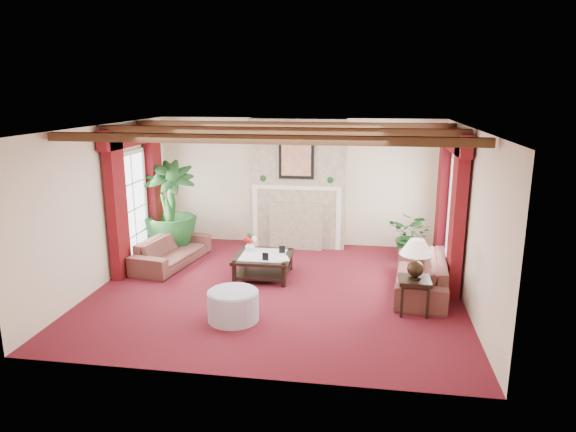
% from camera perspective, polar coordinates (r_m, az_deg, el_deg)
% --- Properties ---
extents(floor, '(6.00, 6.00, 0.00)m').
position_cam_1_polar(floor, '(8.73, -1.20, -8.13)').
color(floor, '#4D0D18').
rests_on(floor, ground).
extents(ceiling, '(6.00, 6.00, 0.00)m').
position_cam_1_polar(ceiling, '(8.11, -1.30, 9.84)').
color(ceiling, white).
rests_on(ceiling, floor).
extents(back_wall, '(6.00, 0.02, 2.70)m').
position_cam_1_polar(back_wall, '(10.98, 1.22, 3.79)').
color(back_wall, beige).
rests_on(back_wall, ground).
extents(left_wall, '(0.02, 5.50, 2.70)m').
position_cam_1_polar(left_wall, '(9.30, -19.77, 1.13)').
color(left_wall, beige).
rests_on(left_wall, ground).
extents(right_wall, '(0.02, 5.50, 2.70)m').
position_cam_1_polar(right_wall, '(8.35, 19.47, -0.22)').
color(right_wall, beige).
rests_on(right_wall, ground).
extents(ceiling_beams, '(6.00, 3.00, 0.12)m').
position_cam_1_polar(ceiling_beams, '(8.12, -1.30, 9.42)').
color(ceiling_beams, '#351E10').
rests_on(ceiling_beams, ceiling).
extents(fireplace, '(2.00, 0.52, 2.70)m').
position_cam_1_polar(fireplace, '(10.63, 1.12, 10.79)').
color(fireplace, tan).
rests_on(fireplace, ground).
extents(french_door_left, '(0.10, 1.10, 2.16)m').
position_cam_1_polar(french_door_left, '(10.04, -17.30, 6.73)').
color(french_door_left, white).
rests_on(french_door_left, ground).
extents(french_door_right, '(0.10, 1.10, 2.16)m').
position_cam_1_polar(french_door_right, '(9.18, 18.56, 6.02)').
color(french_door_right, white).
rests_on(french_door_right, ground).
extents(curtains_left, '(0.20, 2.40, 2.55)m').
position_cam_1_polar(curtains_left, '(9.96, -16.90, 9.13)').
color(curtains_left, '#540C0B').
rests_on(curtains_left, ground).
extents(curtains_right, '(0.20, 2.40, 2.55)m').
position_cam_1_polar(curtains_right, '(9.12, 18.08, 8.67)').
color(curtains_right, '#540C0B').
rests_on(curtains_right, ground).
extents(sofa_left, '(2.06, 1.15, 0.74)m').
position_cam_1_polar(sofa_left, '(10.07, -12.81, -3.22)').
color(sofa_left, '#3B101E').
rests_on(sofa_left, ground).
extents(sofa_right, '(2.12, 0.94, 0.79)m').
position_cam_1_polar(sofa_right, '(8.80, 14.56, -5.67)').
color(sofa_right, '#3B101E').
rests_on(sofa_right, ground).
extents(potted_palm, '(2.60, 2.74, 1.05)m').
position_cam_1_polar(potted_palm, '(10.74, -12.87, -1.30)').
color(potted_palm, black).
rests_on(potted_palm, ground).
extents(small_plant, '(1.82, 1.83, 0.77)m').
position_cam_1_polar(small_plant, '(10.31, 13.70, -2.78)').
color(small_plant, black).
rests_on(small_plant, ground).
extents(coffee_table, '(1.00, 1.00, 0.40)m').
position_cam_1_polar(coffee_table, '(9.23, -2.75, -5.56)').
color(coffee_table, black).
rests_on(coffee_table, ground).
extents(side_table, '(0.58, 0.58, 0.55)m').
position_cam_1_polar(side_table, '(7.98, 13.79, -8.60)').
color(side_table, black).
rests_on(side_table, ground).
extents(ottoman, '(0.74, 0.74, 0.43)m').
position_cam_1_polar(ottoman, '(7.60, -6.11, -9.89)').
color(ottoman, '#928A9C').
rests_on(ottoman, ground).
extents(table_lamp, '(0.49, 0.49, 0.62)m').
position_cam_1_polar(table_lamp, '(7.78, 14.03, -4.61)').
color(table_lamp, black).
rests_on(table_lamp, side_table).
extents(flower_vase, '(0.23, 0.24, 0.18)m').
position_cam_1_polar(flower_vase, '(9.40, -4.24, -3.33)').
color(flower_vase, silver).
rests_on(flower_vase, coffee_table).
extents(book, '(0.24, 0.16, 0.31)m').
position_cam_1_polar(book, '(8.86, -1.42, -3.93)').
color(book, black).
rests_on(book, coffee_table).
extents(photo_frame_a, '(0.11, 0.04, 0.14)m').
position_cam_1_polar(photo_frame_a, '(8.84, -2.53, -4.55)').
color(photo_frame_a, black).
rests_on(photo_frame_a, coffee_table).
extents(photo_frame_b, '(0.11, 0.04, 0.14)m').
position_cam_1_polar(photo_frame_b, '(9.22, -0.66, -3.76)').
color(photo_frame_b, black).
rests_on(photo_frame_b, coffee_table).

